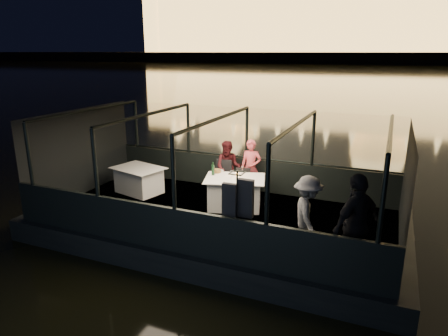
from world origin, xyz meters
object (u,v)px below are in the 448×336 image
at_px(chair_port_left, 221,179).
at_px(coat_stand, 237,213).
at_px(passenger_stripe, 308,210).
at_px(passenger_dark, 356,229).
at_px(dining_table_central, 235,193).
at_px(chair_port_right, 241,183).
at_px(dining_table_aft, 139,179).
at_px(person_woman_coral, 251,168).
at_px(person_man_maroon, 228,167).
at_px(wine_bottle, 213,169).

relative_size(chair_port_left, coat_stand, 0.55).
xyz_separation_m(passenger_stripe, passenger_dark, (0.92, -0.50, 0.00)).
height_order(dining_table_central, chair_port_right, chair_port_right).
bearing_deg(dining_table_aft, person_woman_coral, 19.31).
bearing_deg(chair_port_right, passenger_stripe, -59.20).
xyz_separation_m(person_man_maroon, passenger_stripe, (2.65, -2.49, 0.10)).
xyz_separation_m(dining_table_central, passenger_stripe, (2.10, -1.57, 0.47)).
relative_size(coat_stand, passenger_stripe, 1.13).
bearing_deg(person_man_maroon, dining_table_aft, -163.26).
bearing_deg(chair_port_right, wine_bottle, -150.96).
height_order(dining_table_central, dining_table_aft, dining_table_central).
xyz_separation_m(passenger_stripe, wine_bottle, (-2.70, 1.60, 0.06)).
distance_m(chair_port_left, passenger_stripe, 3.57).
height_order(chair_port_left, wine_bottle, wine_bottle).
height_order(coat_stand, passenger_dark, passenger_dark).
xyz_separation_m(person_woman_coral, passenger_stripe, (2.03, -2.58, 0.10)).
relative_size(dining_table_central, coat_stand, 0.84).
height_order(coat_stand, wine_bottle, coat_stand).
relative_size(dining_table_aft, chair_port_left, 1.43).
xyz_separation_m(dining_table_central, passenger_dark, (3.02, -2.07, 0.47)).
xyz_separation_m(dining_table_central, person_man_maroon, (-0.56, 0.93, 0.36)).
xyz_separation_m(chair_port_right, wine_bottle, (-0.55, -0.52, 0.47)).
bearing_deg(person_man_maroon, chair_port_left, -117.05).
bearing_deg(person_man_maroon, dining_table_central, -64.32).
distance_m(dining_table_central, passenger_dark, 3.69).
xyz_separation_m(dining_table_central, chair_port_right, (-0.05, 0.55, 0.06)).
bearing_deg(passenger_dark, chair_port_right, -96.69).
bearing_deg(person_man_maroon, passenger_dark, -45.26).
distance_m(chair_port_right, person_man_maroon, 0.70).
relative_size(dining_table_central, chair_port_left, 1.54).
bearing_deg(chair_port_right, passenger_dark, -55.09).
xyz_separation_m(person_man_maroon, passenger_dark, (3.57, -3.00, 0.10)).
bearing_deg(dining_table_central, person_man_maroon, 120.96).
xyz_separation_m(dining_table_aft, person_woman_coral, (2.89, 1.01, 0.36)).
distance_m(chair_port_left, coat_stand, 3.44).
relative_size(dining_table_aft, passenger_stripe, 0.88).
bearing_deg(dining_table_aft, chair_port_left, 17.15).
relative_size(chair_port_left, passenger_dark, 0.51).
distance_m(dining_table_aft, person_woman_coral, 3.08).
bearing_deg(coat_stand, chair_port_right, 109.08).
distance_m(dining_table_central, person_man_maroon, 1.14).
xyz_separation_m(person_woman_coral, wine_bottle, (-0.66, -0.99, 0.17)).
relative_size(person_woman_coral, person_man_maroon, 1.05).
xyz_separation_m(chair_port_left, person_woman_coral, (0.72, 0.34, 0.30)).
relative_size(dining_table_central, passenger_dark, 0.79).
distance_m(coat_stand, passenger_dark, 2.08).
bearing_deg(chair_port_left, passenger_stripe, -40.14).
height_order(person_woman_coral, person_man_maroon, person_woman_coral).
height_order(chair_port_left, passenger_dark, passenger_dark).
bearing_deg(dining_table_central, dining_table_aft, 179.85).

